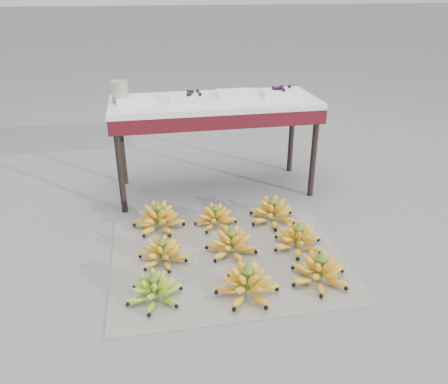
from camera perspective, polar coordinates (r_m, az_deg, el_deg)
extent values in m
plane|color=slate|center=(2.40, 0.22, -9.04)|extent=(60.00, 60.00, 0.00)
cube|color=beige|center=(2.43, 0.43, -8.35)|extent=(1.26, 1.07, 0.01)
ellipsoid|color=#7BB431|center=(2.14, -9.06, -12.84)|extent=(0.29, 0.29, 0.08)
ellipsoid|color=#7BB431|center=(2.11, -9.12, -12.10)|extent=(0.20, 0.20, 0.06)
ellipsoid|color=#7BB431|center=(2.09, -9.19, -11.40)|extent=(0.13, 0.13, 0.05)
cylinder|color=#4C6D20|center=(2.11, -9.12, -12.10)|extent=(0.04, 0.04, 0.11)
cone|color=#4C6D20|center=(2.07, -9.26, -10.59)|extent=(0.05, 0.05, 0.04)
ellipsoid|color=yellow|center=(2.14, 3.01, -12.26)|extent=(0.39, 0.39, 0.09)
ellipsoid|color=yellow|center=(2.11, 3.03, -11.43)|extent=(0.28, 0.28, 0.07)
ellipsoid|color=yellow|center=(2.09, 3.06, -10.63)|extent=(0.18, 0.18, 0.06)
cylinder|color=#4C6D20|center=(2.11, 3.03, -11.43)|extent=(0.05, 0.05, 0.12)
cone|color=#4C6D20|center=(2.07, 3.08, -9.71)|extent=(0.06, 0.06, 0.04)
ellipsoid|color=yellow|center=(2.27, 12.29, -10.42)|extent=(0.36, 0.36, 0.09)
ellipsoid|color=yellow|center=(2.25, 12.38, -9.63)|extent=(0.25, 0.25, 0.07)
ellipsoid|color=yellow|center=(2.23, 12.47, -8.87)|extent=(0.16, 0.16, 0.05)
cylinder|color=#4C6D20|center=(2.25, 12.38, -9.63)|extent=(0.05, 0.05, 0.12)
cone|color=#4C6D20|center=(2.20, 12.57, -8.00)|extent=(0.06, 0.06, 0.04)
ellipsoid|color=yellow|center=(2.39, -8.00, -8.20)|extent=(0.33, 0.33, 0.08)
ellipsoid|color=yellow|center=(2.37, -8.05, -7.52)|extent=(0.23, 0.23, 0.06)
ellipsoid|color=yellow|center=(2.35, -8.09, -6.87)|extent=(0.15, 0.15, 0.05)
cylinder|color=#4C6D20|center=(2.37, -8.05, -7.52)|extent=(0.04, 0.04, 0.11)
cone|color=#4C6D20|center=(2.33, -8.15, -6.14)|extent=(0.05, 0.05, 0.04)
ellipsoid|color=yellow|center=(2.43, 0.93, -7.11)|extent=(0.37, 0.37, 0.08)
ellipsoid|color=yellow|center=(2.41, 0.93, -6.38)|extent=(0.26, 0.26, 0.06)
ellipsoid|color=yellow|center=(2.39, 0.94, -5.68)|extent=(0.17, 0.17, 0.05)
cylinder|color=#4C6D20|center=(2.41, 0.93, -6.38)|extent=(0.05, 0.05, 0.11)
cone|color=#4C6D20|center=(2.37, 0.94, -4.89)|extent=(0.05, 0.05, 0.04)
ellipsoid|color=yellow|center=(2.51, 9.60, -6.39)|extent=(0.32, 0.32, 0.08)
ellipsoid|color=yellow|center=(2.49, 9.66, -5.67)|extent=(0.23, 0.23, 0.06)
ellipsoid|color=yellow|center=(2.47, 9.72, -4.99)|extent=(0.15, 0.15, 0.05)
cylinder|color=#4C6D20|center=(2.49, 9.66, -5.67)|extent=(0.05, 0.05, 0.12)
cone|color=#4C6D20|center=(2.45, 9.78, -4.20)|extent=(0.05, 0.05, 0.04)
ellipsoid|color=yellow|center=(2.69, -8.51, -3.79)|extent=(0.40, 0.40, 0.09)
ellipsoid|color=yellow|center=(2.68, -8.57, -3.05)|extent=(0.28, 0.28, 0.07)
ellipsoid|color=yellow|center=(2.66, -8.62, -2.34)|extent=(0.18, 0.18, 0.06)
cylinder|color=#4C6D20|center=(2.68, -8.57, -3.05)|extent=(0.05, 0.05, 0.13)
cone|color=#4C6D20|center=(2.64, -8.68, -1.53)|extent=(0.06, 0.06, 0.05)
ellipsoid|color=yellow|center=(2.70, -1.12, -3.65)|extent=(0.32, 0.32, 0.08)
ellipsoid|color=yellow|center=(2.68, -1.12, -3.03)|extent=(0.22, 0.22, 0.06)
ellipsoid|color=yellow|center=(2.67, -1.13, -2.45)|extent=(0.15, 0.15, 0.05)
cylinder|color=#4C6D20|center=(2.68, -1.12, -3.03)|extent=(0.04, 0.04, 0.10)
cone|color=#4C6D20|center=(2.65, -1.14, -1.78)|extent=(0.05, 0.05, 0.04)
ellipsoid|color=yellow|center=(2.75, 6.32, -2.99)|extent=(0.33, 0.33, 0.09)
ellipsoid|color=yellow|center=(2.74, 6.36, -2.28)|extent=(0.23, 0.23, 0.07)
ellipsoid|color=yellow|center=(2.72, 6.40, -1.60)|extent=(0.15, 0.15, 0.06)
cylinder|color=#4C6D20|center=(2.74, 6.36, -2.28)|extent=(0.05, 0.05, 0.12)
cone|color=#4C6D20|center=(2.70, 6.44, -0.83)|extent=(0.06, 0.06, 0.04)
cylinder|color=black|center=(2.83, -13.41, 3.12)|extent=(0.04, 0.04, 0.63)
cylinder|color=black|center=(3.04, 11.63, 4.91)|extent=(0.04, 0.04, 0.63)
cylinder|color=black|center=(3.26, -13.24, 6.16)|extent=(0.04, 0.04, 0.63)
cylinder|color=black|center=(3.45, 8.81, 7.60)|extent=(0.04, 0.04, 0.63)
cube|color=#56101C|center=(3.00, -1.28, 10.49)|extent=(1.38, 0.55, 0.09)
cube|color=silver|center=(2.98, -1.29, 11.69)|extent=(1.38, 0.55, 0.04)
cube|color=silver|center=(2.93, -11.60, 11.70)|extent=(0.25, 0.19, 0.04)
cube|color=silver|center=(2.92, -4.49, 12.13)|extent=(0.28, 0.22, 0.04)
sphere|color=black|center=(2.95, -4.63, 12.93)|extent=(0.02, 0.02, 0.02)
sphere|color=black|center=(2.96, -4.64, 12.97)|extent=(0.02, 0.02, 0.02)
sphere|color=black|center=(2.95, -4.20, 12.93)|extent=(0.02, 0.02, 0.02)
sphere|color=black|center=(2.95, -4.16, 12.95)|extent=(0.02, 0.02, 0.02)
sphere|color=black|center=(2.88, -3.16, 12.64)|extent=(0.02, 0.02, 0.02)
sphere|color=black|center=(2.89, -4.47, 12.65)|extent=(0.02, 0.02, 0.02)
sphere|color=black|center=(2.88, -4.69, 12.60)|extent=(0.02, 0.02, 0.02)
sphere|color=black|center=(2.97, -3.46, 13.05)|extent=(0.02, 0.02, 0.02)
cube|color=silver|center=(3.02, 1.63, 12.65)|extent=(0.27, 0.19, 0.04)
cube|color=silver|center=(3.07, 7.48, 12.66)|extent=(0.27, 0.21, 0.04)
sphere|color=black|center=(3.07, 6.63, 13.32)|extent=(0.02, 0.02, 0.02)
sphere|color=black|center=(3.03, 7.79, 13.09)|extent=(0.02, 0.02, 0.02)
sphere|color=black|center=(3.08, 6.47, 13.37)|extent=(0.02, 0.02, 0.02)
sphere|color=black|center=(3.08, 7.52, 13.31)|extent=(0.02, 0.02, 0.02)
sphere|color=black|center=(3.06, 7.06, 13.28)|extent=(0.02, 0.02, 0.02)
sphere|color=black|center=(3.08, 7.22, 13.35)|extent=(0.02, 0.02, 0.02)
sphere|color=black|center=(3.12, 7.55, 13.47)|extent=(0.02, 0.02, 0.02)
sphere|color=black|center=(3.11, 7.43, 13.46)|extent=(0.02, 0.02, 0.02)
sphere|color=black|center=(3.14, 8.55, 13.48)|extent=(0.02, 0.02, 0.02)
cylinder|color=beige|center=(2.96, -13.46, 12.62)|extent=(0.14, 0.14, 0.14)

